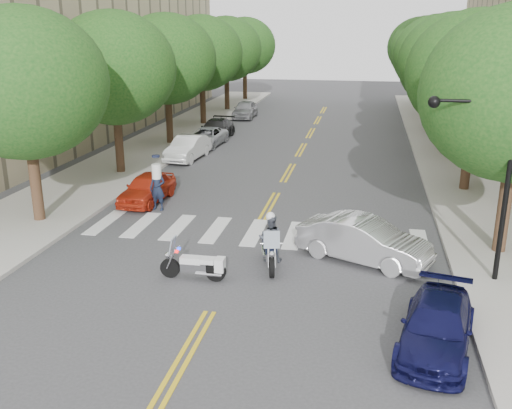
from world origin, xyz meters
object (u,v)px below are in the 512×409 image
(motorcycle_parked, at_px, (199,265))
(sedan_blue, at_px, (437,327))
(officer_standing, at_px, (157,188))
(motorcycle_police, at_px, (270,242))
(convertible, at_px, (364,240))

(motorcycle_parked, xyz_separation_m, sedan_blue, (6.91, -2.72, 0.11))
(officer_standing, bearing_deg, sedan_blue, -32.72)
(motorcycle_police, bearing_deg, motorcycle_parked, 23.85)
(motorcycle_police, xyz_separation_m, motorcycle_parked, (-2.03, -1.51, -0.37))
(motorcycle_parked, relative_size, sedan_blue, 0.52)
(convertible, bearing_deg, motorcycle_police, 131.92)
(motorcycle_police, height_order, convertible, motorcycle_police)
(officer_standing, bearing_deg, motorcycle_police, -32.72)
(officer_standing, bearing_deg, motorcycle_parked, -51.91)
(convertible, distance_m, sedan_blue, 5.54)
(sedan_blue, bearing_deg, convertible, 121.25)
(motorcycle_parked, height_order, convertible, convertible)
(officer_standing, height_order, sedan_blue, officer_standing)
(motorcycle_parked, xyz_separation_m, convertible, (5.06, 2.50, 0.27))
(officer_standing, distance_m, sedan_blue, 14.09)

